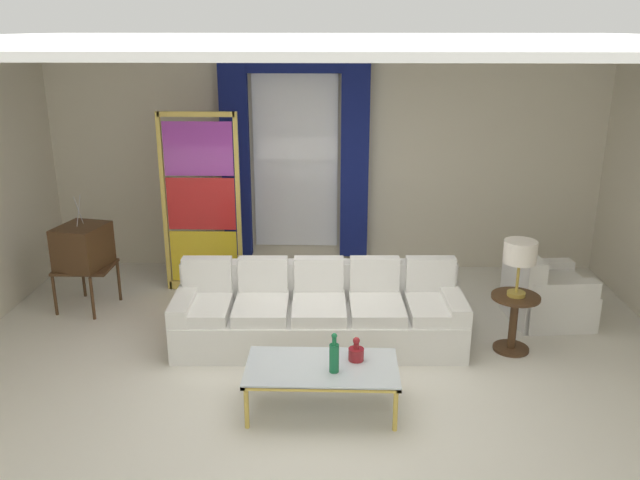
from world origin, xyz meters
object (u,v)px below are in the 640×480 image
couch_white_long (319,314)px  peacock_figurine (234,282)px  coffee_table (322,370)px  bottle_blue_decanter (356,353)px  bottle_crystal_tall (334,356)px  table_lamp_brass (520,254)px  stained_glass_divider (201,207)px  vintage_tv (83,248)px  armchair_white (543,296)px  round_side_table (514,318)px

couch_white_long → peacock_figurine: bearing=134.8°
coffee_table → bottle_blue_decanter: (0.29, 0.12, 0.10)m
bottle_crystal_tall → table_lamp_brass: table_lamp_brass is taller
couch_white_long → coffee_table: (0.07, -1.28, 0.07)m
couch_white_long → stained_glass_divider: bearing=136.7°
vintage_tv → table_lamp_brass: 4.77m
coffee_table → armchair_white: (2.41, 1.89, -0.09)m
bottle_crystal_tall → stained_glass_divider: 3.24m
couch_white_long → stained_glass_divider: (-1.46, 1.38, 0.75)m
couch_white_long → coffee_table: size_ratio=2.29×
bottle_blue_decanter → armchair_white: size_ratio=0.24×
armchair_white → bottle_blue_decanter: bearing=-140.1°
couch_white_long → table_lamp_brass: 2.09m
vintage_tv → couch_white_long: bearing=-15.9°
coffee_table → armchair_white: 3.06m
armchair_white → stained_glass_divider: (-3.94, 0.78, 0.77)m
bottle_crystal_tall → vintage_tv: bearing=143.3°
couch_white_long → bottle_blue_decanter: 1.23m
coffee_table → table_lamp_brass: table_lamp_brass is taller
bottle_blue_decanter → table_lamp_brass: size_ratio=0.37×
bottle_crystal_tall → round_side_table: 2.18m
bottle_crystal_tall → armchair_white: bearing=40.7°
round_side_table → couch_white_long: bearing=175.8°
vintage_tv → peacock_figurine: vintage_tv is taller
bottle_blue_decanter → stained_glass_divider: stained_glass_divider is taller
bottle_blue_decanter → table_lamp_brass: table_lamp_brass is taller
round_side_table → coffee_table: bearing=-148.9°
stained_glass_divider → couch_white_long: bearing=-43.3°
bottle_blue_decanter → round_side_table: bottle_blue_decanter is taller
bottle_blue_decanter → couch_white_long: bearing=107.0°
peacock_figurine → table_lamp_brass: bearing=-21.9°
vintage_tv → table_lamp_brass: bearing=-11.1°
bottle_blue_decanter → round_side_table: size_ratio=0.36×
coffee_table → peacock_figurine: (-1.13, 2.35, -0.16)m
stained_glass_divider → table_lamp_brass: size_ratio=3.86×
peacock_figurine → round_side_table: 3.25m
table_lamp_brass → peacock_figurine: bearing=158.1°
peacock_figurine → armchair_white: bearing=-7.5°
couch_white_long → round_side_table: couch_white_long is taller
bottle_blue_decanter → armchair_white: armchair_white is taller
armchair_white → table_lamp_brass: bearing=-124.6°
bottle_crystal_tall → stained_glass_divider: stained_glass_divider is taller
bottle_blue_decanter → stained_glass_divider: size_ratio=0.10×
coffee_table → peacock_figurine: size_ratio=2.14×
couch_white_long → vintage_tv: vintage_tv is taller
vintage_tv → peacock_figurine: 1.76m
armchair_white → peacock_figurine: 3.56m
coffee_table → table_lamp_brass: size_ratio=2.25×
coffee_table → stained_glass_divider: (-1.53, 2.66, 0.68)m
couch_white_long → armchair_white: 2.55m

